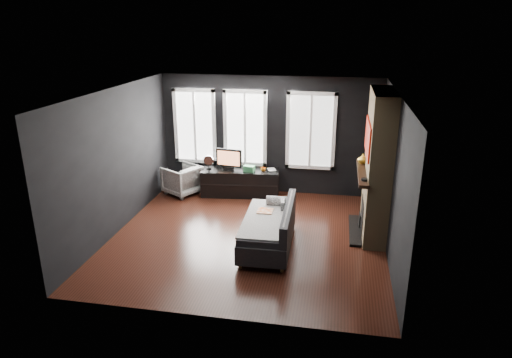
% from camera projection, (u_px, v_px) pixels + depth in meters
% --- Properties ---
extents(floor, '(5.00, 5.00, 0.00)m').
position_uv_depth(floor, '(248.00, 237.00, 8.56)').
color(floor, black).
rests_on(floor, ground).
extents(ceiling, '(5.00, 5.00, 0.00)m').
position_uv_depth(ceiling, '(247.00, 92.00, 7.68)').
color(ceiling, white).
rests_on(ceiling, ground).
extents(wall_back, '(5.00, 0.02, 2.70)m').
position_uv_depth(wall_back, '(269.00, 135.00, 10.44)').
color(wall_back, black).
rests_on(wall_back, ground).
extents(wall_left, '(0.02, 5.00, 2.70)m').
position_uv_depth(wall_left, '(117.00, 161.00, 8.55)').
color(wall_left, black).
rests_on(wall_left, ground).
extents(wall_right, '(0.02, 5.00, 2.70)m').
position_uv_depth(wall_right, '(392.00, 176.00, 7.69)').
color(wall_right, black).
rests_on(wall_right, ground).
extents(windows, '(4.00, 0.16, 1.76)m').
position_uv_depth(windows, '(249.00, 90.00, 10.14)').
color(windows, white).
rests_on(windows, wall_back).
extents(fireplace, '(0.70, 1.62, 2.70)m').
position_uv_depth(fireplace, '(378.00, 165.00, 8.28)').
color(fireplace, '#93724C').
rests_on(fireplace, floor).
extents(sofa, '(0.97, 1.88, 0.80)m').
position_uv_depth(sofa, '(268.00, 226.00, 8.06)').
color(sofa, '#252527').
rests_on(sofa, floor).
extents(stripe_pillow, '(0.10, 0.29, 0.29)m').
position_uv_depth(stripe_pillow, '(282.00, 207.00, 8.42)').
color(stripe_pillow, gray).
rests_on(stripe_pillow, sofa).
extents(armchair, '(0.95, 0.97, 0.74)m').
position_uv_depth(armchair, '(182.00, 178.00, 10.58)').
color(armchair, white).
rests_on(armchair, floor).
extents(media_console, '(1.82, 0.74, 0.61)m').
position_uv_depth(media_console, '(240.00, 183.00, 10.52)').
color(media_console, black).
rests_on(media_console, floor).
extents(monitor, '(0.63, 0.22, 0.55)m').
position_uv_depth(monitor, '(229.00, 158.00, 10.36)').
color(monitor, black).
rests_on(monitor, media_console).
extents(desk_fan, '(0.23, 0.23, 0.33)m').
position_uv_depth(desk_fan, '(209.00, 162.00, 10.44)').
color(desk_fan, '#A9A9A9').
rests_on(desk_fan, media_console).
extents(mug, '(0.14, 0.12, 0.11)m').
position_uv_depth(mug, '(263.00, 169.00, 10.32)').
color(mug, '#C66512').
rests_on(mug, media_console).
extents(book, '(0.17, 0.08, 0.24)m').
position_uv_depth(book, '(268.00, 165.00, 10.37)').
color(book, '#B5A58F').
rests_on(book, media_console).
extents(storage_box, '(0.27, 0.19, 0.13)m').
position_uv_depth(storage_box, '(249.00, 169.00, 10.30)').
color(storage_box, '#2F6F41').
rests_on(storage_box, media_console).
extents(mantel_vase, '(0.22, 0.23, 0.19)m').
position_uv_depth(mantel_vase, '(363.00, 159.00, 8.75)').
color(mantel_vase, gold).
rests_on(mantel_vase, fireplace).
extents(mantel_clock, '(0.13, 0.13, 0.04)m').
position_uv_depth(mantel_clock, '(365.00, 179.00, 7.85)').
color(mantel_clock, black).
rests_on(mantel_clock, fireplace).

